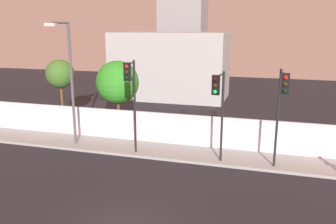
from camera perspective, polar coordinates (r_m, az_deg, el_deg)
sidewalk at (r=19.36m, az=2.29°, el=-6.77°), size 36.00×2.40×0.15m
perimeter_wall at (r=20.24m, az=3.20°, el=-2.94°), size 36.00×0.18×1.80m
traffic_light_left at (r=16.44m, az=18.15°, el=1.94°), size 0.38×1.83×4.84m
traffic_light_center at (r=17.85m, az=-6.11°, el=3.89°), size 0.41×1.57×5.05m
traffic_light_right at (r=16.62m, az=8.37°, el=2.11°), size 0.39×1.76×4.63m
street_lamp_curbside at (r=20.17m, az=-15.97°, el=5.84°), size 0.61×1.87×7.00m
roadside_tree_leftmost at (r=24.41m, az=-17.33°, el=5.94°), size 1.91×1.91×4.78m
roadside_tree_midleft at (r=22.45m, az=-8.31°, el=4.85°), size 2.75×2.75×4.82m
low_building_distant at (r=34.38m, az=0.44°, el=7.68°), size 10.92×6.00×6.37m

